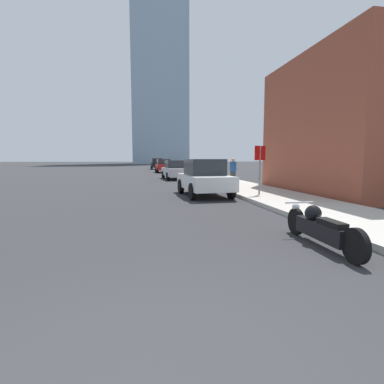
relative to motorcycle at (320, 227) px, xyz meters
name	(u,v)px	position (x,y,z in m)	size (l,w,h in m)	color
sidewalk	(181,170)	(2.28, 36.76, -0.29)	(3.03, 240.00, 0.15)	#B2ADA3
distant_tower	(158,48)	(3.71, 106.49, 40.57)	(19.17, 19.17, 81.87)	#8CA5BC
motorcycle	(320,227)	(0.00, 0.00, 0.00)	(0.62, 2.49, 0.75)	black
parked_car_white	(204,178)	(-0.52, 8.05, 0.46)	(2.06, 4.04, 1.66)	silver
parked_car_silver	(175,170)	(-0.51, 19.51, 0.42)	(2.05, 4.51, 1.55)	#BCBCC1
parked_car_red	(164,166)	(-0.52, 32.16, 0.47)	(1.97, 4.38, 1.66)	red
parked_car_black	(157,164)	(-0.65, 44.43, 0.53)	(2.01, 4.03, 1.80)	black
stop_sign	(260,161)	(1.64, 6.93, 1.19)	(0.57, 0.26, 2.06)	slate
pedestrian	(233,171)	(2.21, 12.45, 0.57)	(0.36, 0.22, 1.57)	#38383D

